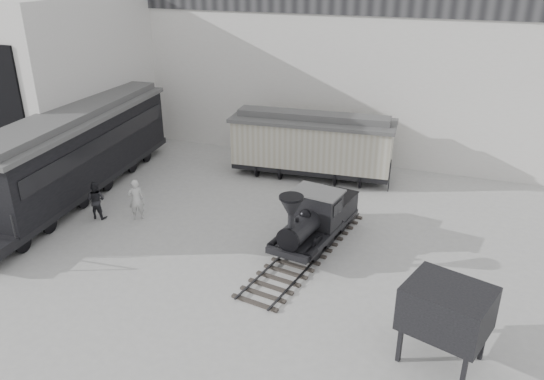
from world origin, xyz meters
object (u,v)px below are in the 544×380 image
at_px(locomotive, 313,222).
at_px(passenger_coach, 76,151).
at_px(visitor_b, 96,200).
at_px(coal_hopper, 446,314).
at_px(visitor_a, 136,199).
at_px(boxcar, 312,143).

height_order(locomotive, passenger_coach, passenger_coach).
height_order(visitor_b, coal_hopper, coal_hopper).
relative_size(locomotive, passenger_coach, 0.57).
bearing_deg(visitor_a, boxcar, -166.07).
bearing_deg(boxcar, visitor_b, -137.52).
relative_size(boxcar, visitor_a, 4.59).
bearing_deg(visitor_b, visitor_a, -167.28).
distance_m(passenger_coach, visitor_a, 4.70).
distance_m(boxcar, coal_hopper, 14.43).
bearing_deg(passenger_coach, coal_hopper, -25.03).
xyz_separation_m(passenger_coach, coal_hopper, (17.64, -6.28, -0.52)).
bearing_deg(locomotive, visitor_a, -168.10).
height_order(locomotive, boxcar, boxcar).
xyz_separation_m(passenger_coach, visitor_a, (4.27, -1.55, -1.20)).
bearing_deg(boxcar, coal_hopper, -63.00).
distance_m(boxcar, visitor_a, 9.60).
bearing_deg(locomotive, boxcar, 116.22).
xyz_separation_m(passenger_coach, visitor_b, (2.54, -2.08, -1.27)).
height_order(boxcar, coal_hopper, boxcar).
height_order(passenger_coach, visitor_a, passenger_coach).
bearing_deg(locomotive, visitor_b, -165.46).
height_order(boxcar, visitor_b, boxcar).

